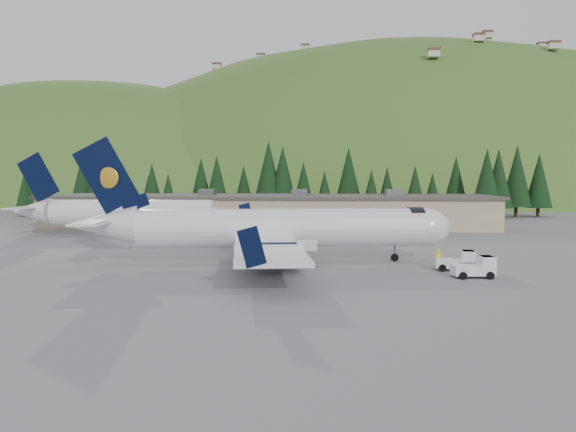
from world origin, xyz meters
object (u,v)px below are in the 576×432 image
(airliner, at_px, (273,230))
(second_airliner, at_px, (112,212))
(ramp_worker, at_px, (438,259))
(baggage_tug_b, at_px, (459,261))
(terminal_building, at_px, (269,211))
(baggage_tug_a, at_px, (477,268))

(airliner, relative_size, second_airliner, 1.29)
(ramp_worker, bearing_deg, baggage_tug_b, 152.83)
(airliner, xyz_separation_m, baggage_tug_b, (16.38, -3.40, -2.35))
(baggage_tug_b, bearing_deg, second_airliner, 155.31)
(terminal_building, distance_m, ramp_worker, 44.97)
(terminal_building, bearing_deg, baggage_tug_b, -63.88)
(baggage_tug_a, distance_m, baggage_tug_b, 3.44)
(second_airliner, bearing_deg, airliner, -42.82)
(baggage_tug_a, relative_size, ramp_worker, 1.92)
(airliner, bearing_deg, baggage_tug_b, -19.84)
(second_airliner, distance_m, ramp_worker, 46.02)
(second_airliner, height_order, ramp_worker, second_airliner)
(ramp_worker, bearing_deg, airliner, -13.51)
(baggage_tug_a, distance_m, terminal_building, 49.62)
(baggage_tug_b, relative_size, terminal_building, 0.05)
(baggage_tug_a, xyz_separation_m, terminal_building, (-20.99, 44.92, 1.85))
(baggage_tug_a, xyz_separation_m, baggage_tug_b, (-0.63, 3.38, 0.01))
(baggage_tug_a, relative_size, baggage_tug_b, 0.97)
(ramp_worker, bearing_deg, second_airliner, -35.92)
(airliner, distance_m, baggage_tug_a, 18.46)
(second_airliner, xyz_separation_m, baggage_tug_a, (40.91, -28.92, -2.55))
(baggage_tug_a, bearing_deg, airliner, 153.78)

